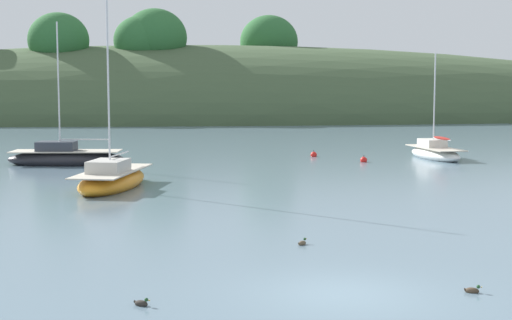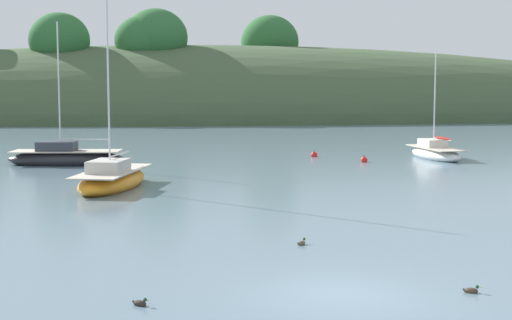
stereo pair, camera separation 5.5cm
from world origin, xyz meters
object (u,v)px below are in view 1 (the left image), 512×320
at_px(sailboat_orange_cutter, 435,153).
at_px(mooring_buoy_inner, 314,155).
at_px(sailboat_white_near, 112,179).
at_px(duck_lone_left, 302,243).
at_px(sailboat_red_portside, 65,158).
at_px(mooring_buoy_outer, 364,160).
at_px(duck_lone_right, 141,303).
at_px(duck_straggler, 472,290).

distance_m(sailboat_orange_cutter, mooring_buoy_inner, 8.12).
relative_size(sailboat_white_near, sailboat_orange_cutter, 1.46).
relative_size(sailboat_white_near, duck_lone_left, 28.51).
relative_size(sailboat_red_portside, mooring_buoy_inner, 16.68).
xyz_separation_m(sailboat_red_portside, mooring_buoy_inner, (16.21, 3.32, -0.31)).
xyz_separation_m(sailboat_white_near, duck_lone_left, (6.99, -13.55, -0.37)).
relative_size(mooring_buoy_outer, duck_lone_left, 1.46).
bearing_deg(duck_lone_left, mooring_buoy_inner, 78.88).
xyz_separation_m(sailboat_orange_cutter, duck_lone_left, (-13.33, -25.82, -0.33)).
distance_m(sailboat_white_near, duck_lone_right, 19.72).
height_order(mooring_buoy_inner, duck_straggler, mooring_buoy_inner).
bearing_deg(duck_straggler, sailboat_red_portside, 114.72).
bearing_deg(mooring_buoy_inner, sailboat_orange_cutter, -14.12).
relative_size(sailboat_orange_cutter, duck_straggler, 17.47).
bearing_deg(duck_straggler, mooring_buoy_outer, 80.82).
height_order(sailboat_white_near, duck_straggler, sailboat_white_near).
relative_size(mooring_buoy_inner, duck_lone_right, 1.36).
relative_size(sailboat_white_near, sailboat_red_portside, 1.17).
relative_size(sailboat_white_near, duck_lone_right, 26.60).
relative_size(mooring_buoy_outer, duck_lone_right, 1.36).
bearing_deg(duck_straggler, sailboat_orange_cutter, 72.22).
distance_m(duck_lone_right, duck_lone_left, 7.67).
bearing_deg(sailboat_red_portside, sailboat_orange_cutter, 3.18).
bearing_deg(mooring_buoy_inner, duck_lone_left, -101.12).
bearing_deg(mooring_buoy_inner, mooring_buoy_outer, -56.27).
height_order(mooring_buoy_outer, duck_lone_left, mooring_buoy_outer).
bearing_deg(duck_lone_left, sailboat_white_near, 117.28).
distance_m(mooring_buoy_inner, duck_lone_left, 28.34).
distance_m(sailboat_white_near, duck_lone_left, 15.25).
bearing_deg(duck_lone_right, mooring_buoy_outer, 67.03).
bearing_deg(mooring_buoy_outer, duck_lone_right, -112.97).
height_order(duck_lone_right, duck_lone_left, same).
distance_m(mooring_buoy_inner, duck_lone_right, 35.35).
bearing_deg(sailboat_orange_cutter, duck_straggler, -107.78).
height_order(sailboat_orange_cutter, duck_straggler, sailboat_orange_cutter).
bearing_deg(duck_lone_right, sailboat_white_near, 96.58).
bearing_deg(duck_lone_right, mooring_buoy_inner, 73.24).
height_order(mooring_buoy_outer, duck_straggler, mooring_buoy_outer).
height_order(sailboat_white_near, sailboat_red_portside, sailboat_white_near).
bearing_deg(duck_lone_right, duck_lone_left, 51.97).
bearing_deg(duck_lone_right, duck_straggler, 1.73).
height_order(sailboat_red_portside, duck_lone_right, sailboat_red_portside).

